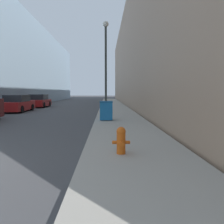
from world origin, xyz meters
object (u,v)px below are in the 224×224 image
object	(u,v)px
trash_bin	(106,110)
lamppost	(106,61)
parked_sedan_near	(17,104)
fire_hydrant	(121,140)
parked_sedan_far	(39,101)

from	to	relation	value
trash_bin	lamppost	xyz separation A→B (m)	(-0.02, 3.07, 3.22)
trash_bin	lamppost	world-z (taller)	lamppost
trash_bin	parked_sedan_near	world-z (taller)	parked_sedan_near
trash_bin	lamppost	distance (m)	4.45
fire_hydrant	parked_sedan_far	distance (m)	21.59
parked_sedan_near	fire_hydrant	bearing A→B (deg)	-59.29
fire_hydrant	parked_sedan_far	xyz separation A→B (m)	(-8.24, 19.96, 0.17)
parked_sedan_near	trash_bin	bearing A→B (deg)	-42.00
lamppost	parked_sedan_far	bearing A→B (deg)	128.15
trash_bin	parked_sedan_near	bearing A→B (deg)	138.00
fire_hydrant	lamppost	bearing A→B (deg)	92.37
parked_sedan_near	parked_sedan_far	world-z (taller)	parked_sedan_near
parked_sedan_near	parked_sedan_far	size ratio (longest dim) A/B	1.06
parked_sedan_far	trash_bin	bearing A→B (deg)	-58.96
lamppost	parked_sedan_near	xyz separation A→B (m)	(-7.98, 4.13, -3.24)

